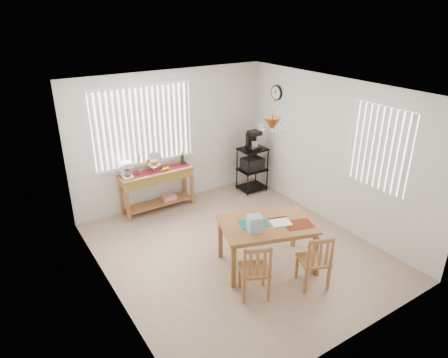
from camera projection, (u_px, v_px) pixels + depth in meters
ground at (237, 251)px, 6.48m from camera, size 4.00×4.50×0.01m
room_shell at (238, 153)px, 5.81m from camera, size 4.20×4.70×2.70m
sideboard at (158, 181)px, 7.58m from camera, size 1.41×0.40×0.80m
sideboard_items at (144, 167)px, 7.33m from camera, size 1.34×0.33×0.61m
wire_cart at (252, 165)px, 8.39m from camera, size 0.55×0.44×0.94m
cart_items at (253, 140)px, 8.18m from camera, size 0.22×0.26×0.39m
dining_table at (267, 228)px, 5.88m from camera, size 1.56×1.25×0.72m
table_items at (261, 223)px, 5.68m from camera, size 1.01×0.79×0.23m
chair_left at (255, 271)px, 5.32m from camera, size 0.52×0.52×0.85m
chair_right at (315, 261)px, 5.52m from camera, size 0.51×0.51×0.85m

